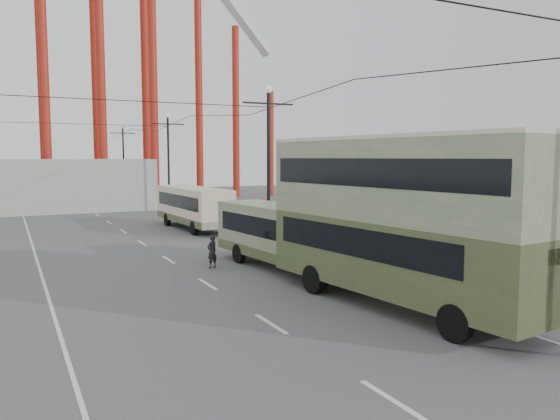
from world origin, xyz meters
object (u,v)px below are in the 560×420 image
single_decker_green (292,236)px  pedestrian (212,251)px  double_decker_bus (397,212)px  single_decker_cream (193,206)px

single_decker_green → pedestrian: size_ratio=6.71×
single_decker_green → pedestrian: single_decker_green is taller
single_decker_green → double_decker_bus: bearing=-91.6°
single_decker_green → pedestrian: bearing=135.0°
pedestrian → single_decker_cream: bearing=-129.8°
single_decker_cream → single_decker_green: bearing=-94.6°
double_decker_bus → pedestrian: (-3.44, 9.25, -2.54)m
single_decker_cream → pedestrian: size_ratio=6.22×
single_decker_green → single_decker_cream: 16.39m
pedestrian → single_decker_green: bearing=115.1°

